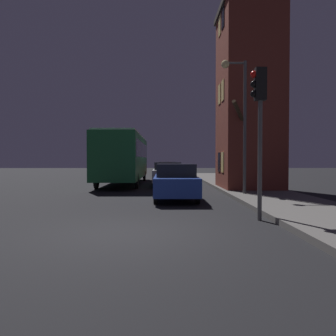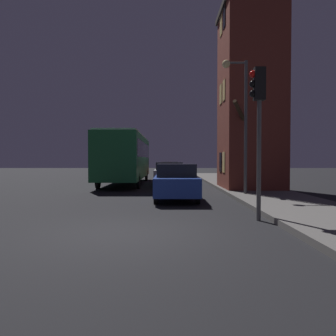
% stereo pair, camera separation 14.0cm
% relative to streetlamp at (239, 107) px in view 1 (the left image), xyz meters
% --- Properties ---
extents(ground_plane, '(120.00, 120.00, 0.00)m').
position_rel_streetlamp_xyz_m(ground_plane, '(-4.16, -7.16, -4.08)').
color(ground_plane, black).
extents(brick_building, '(3.26, 4.18, 10.00)m').
position_rel_streetlamp_xyz_m(brick_building, '(1.28, 3.31, 1.11)').
color(brick_building, brown).
rests_on(brick_building, sidewalk).
extents(streetlamp, '(1.15, 0.36, 6.02)m').
position_rel_streetlamp_xyz_m(streetlamp, '(0.00, 0.00, 0.00)').
color(streetlamp, '#4C4C4C').
rests_on(streetlamp, sidewalk).
extents(traffic_light, '(0.43, 0.24, 4.24)m').
position_rel_streetlamp_xyz_m(traffic_light, '(-0.74, -5.71, -1.03)').
color(traffic_light, '#4C4C4C').
rests_on(traffic_light, ground).
extents(bare_tree, '(1.21, 2.32, 4.66)m').
position_rel_streetlamp_xyz_m(bare_tree, '(0.58, 1.59, -1.72)').
color(bare_tree, '#382819').
rests_on(bare_tree, sidewalk).
extents(bus, '(2.57, 11.22, 3.40)m').
position_rel_streetlamp_xyz_m(bus, '(-6.18, 8.03, -2.04)').
color(bus, '#1E6B33').
rests_on(bus, ground).
extents(car_near_lane, '(1.77, 4.73, 1.52)m').
position_rel_streetlamp_xyz_m(car_near_lane, '(-2.90, -0.78, -3.29)').
color(car_near_lane, navy).
rests_on(car_near_lane, ground).
extents(car_mid_lane, '(1.86, 4.12, 1.54)m').
position_rel_streetlamp_xyz_m(car_mid_lane, '(-3.16, 6.25, -3.26)').
color(car_mid_lane, '#B7BABF').
rests_on(car_mid_lane, ground).
extents(car_far_lane, '(1.73, 4.67, 1.52)m').
position_rel_streetlamp_xyz_m(car_far_lane, '(-3.10, 15.90, -3.30)').
color(car_far_lane, '#B21E19').
rests_on(car_far_lane, ground).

